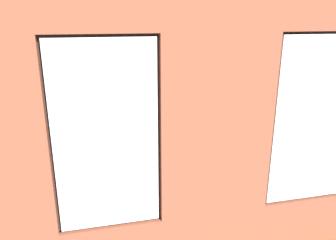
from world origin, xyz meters
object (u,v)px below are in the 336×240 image
object	(u,v)px
potted_plant_corner_near_left	(229,102)
potted_plant_beside_window_right	(27,212)
papasan_chair	(152,111)
potted_plant_near_tv	(42,154)
coffee_table	(165,141)
tv_flatscreen	(14,131)
couch_left	(267,139)
cup_ceramic	(183,133)
remote_silver	(156,138)
table_plant_small	(172,135)
potted_plant_mid_room_small	(196,127)
potted_plant_by_left_couch	(225,119)
potted_plant_foreground_right	(49,110)
couch_by_window	(203,202)
media_console	(20,168)
potted_plant_between_couches	(294,165)
remote_gray	(145,143)

from	to	relation	value
potted_plant_corner_near_left	potted_plant_beside_window_right	xyz separation A→B (m)	(4.54, 4.45, 0.04)
papasan_chair	potted_plant_near_tv	size ratio (longest dim) A/B	0.82
coffee_table	tv_flatscreen	distance (m)	2.81
couch_left	potted_plant_beside_window_right	distance (m)	4.89
cup_ceramic	couch_left	bearing A→B (deg)	166.65
remote_silver	potted_plant_corner_near_left	xyz separation A→B (m)	(-2.48, -1.96, 0.11)
table_plant_small	remote_silver	world-z (taller)	table_plant_small
coffee_table	potted_plant_near_tv	size ratio (longest dim) A/B	1.03
papasan_chair	potted_plant_mid_room_small	distance (m)	1.31
potted_plant_by_left_couch	potted_plant_foreground_right	xyz separation A→B (m)	(4.16, -0.93, 0.26)
couch_left	papasan_chair	bearing A→B (deg)	-132.43
tv_flatscreen	potted_plant_mid_room_small	size ratio (longest dim) A/B	2.99
coffee_table	remote_silver	xyz separation A→B (m)	(0.19, -0.10, 0.06)
potted_plant_mid_room_small	couch_by_window	bearing A→B (deg)	73.38
couch_by_window	media_console	size ratio (longest dim) A/B	1.75
couch_left	potted_plant_between_couches	size ratio (longest dim) A/B	1.27
potted_plant_mid_room_small	potted_plant_by_left_couch	xyz separation A→B (m)	(-0.74, -0.01, 0.16)
cup_ceramic	potted_plant_near_tv	xyz separation A→B (m)	(2.57, 1.62, 0.47)
tv_flatscreen	potted_plant_foreground_right	xyz separation A→B (m)	(-0.28, -2.46, -0.32)
couch_by_window	papasan_chair	bearing A→B (deg)	-91.04
couch_by_window	remote_silver	world-z (taller)	couch_by_window
cup_ceramic	remote_silver	xyz separation A→B (m)	(0.60, 0.04, -0.04)
cup_ceramic	papasan_chair	bearing A→B (deg)	-79.58
couch_left	remote_gray	size ratio (longest dim) A/B	10.77
coffee_table	potted_plant_beside_window_right	world-z (taller)	potted_plant_beside_window_right
media_console	potted_plant_mid_room_small	distance (m)	4.01
remote_silver	papasan_chair	xyz separation A→B (m)	(-0.27, -1.85, 0.03)
media_console	couch_by_window	bearing A→B (deg)	145.92
potted_plant_corner_near_left	potted_plant_mid_room_small	xyz separation A→B (m)	(1.29, 1.00, -0.30)
media_console	potted_plant_mid_room_small	size ratio (longest dim) A/B	2.98
potted_plant_by_left_couch	potted_plant_mid_room_small	bearing A→B (deg)	0.74
coffee_table	papasan_chair	bearing A→B (deg)	-92.32
potted_plant_by_left_couch	couch_by_window	bearing A→B (deg)	62.67
coffee_table	potted_plant_between_couches	xyz separation A→B (m)	(-1.43, 2.25, 0.36)
potted_plant_near_tv	cup_ceramic	bearing A→B (deg)	-147.81
tv_flatscreen	papasan_chair	world-z (taller)	tv_flatscreen
papasan_chair	coffee_table	bearing A→B (deg)	87.68
couch_by_window	remote_gray	xyz separation A→B (m)	(0.45, -2.18, 0.10)
cup_ceramic	remote_gray	xyz separation A→B (m)	(0.86, 0.26, -0.04)
potted_plant_by_left_couch	remote_silver	bearing A→B (deg)	26.62
table_plant_small	potted_plant_mid_room_small	world-z (taller)	table_plant_small
cup_ceramic	papasan_chair	xyz separation A→B (m)	(0.33, -1.81, -0.01)
potted_plant_beside_window_right	couch_by_window	bearing A→B (deg)	-177.46
remote_gray	potted_plant_between_couches	bearing A→B (deg)	-170.10
media_console	potted_plant_near_tv	distance (m)	1.32
potted_plant_foreground_right	potted_plant_by_left_couch	bearing A→B (deg)	167.42
couch_by_window	potted_plant_foreground_right	world-z (taller)	potted_plant_foreground_right
cup_ceramic	potted_plant_between_couches	bearing A→B (deg)	112.99
media_console	coffee_table	bearing A→B (deg)	-170.21
potted_plant_by_left_couch	potted_plant_near_tv	bearing A→B (deg)	33.14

